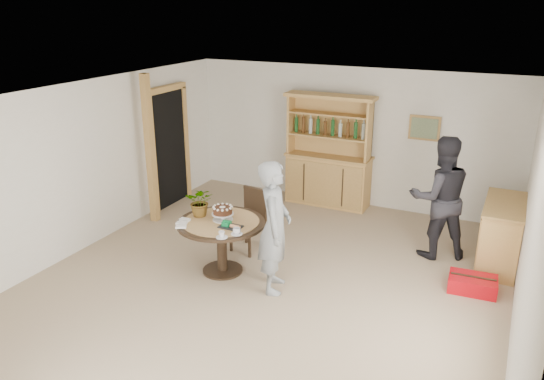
{
  "coord_description": "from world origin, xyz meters",
  "views": [
    {
      "loc": [
        2.78,
        -5.54,
        3.57
      ],
      "look_at": [
        -0.28,
        0.81,
        1.05
      ],
      "focal_mm": 35.0,
      "sensor_mm": 36.0,
      "label": 1
    }
  ],
  "objects_px": {
    "hutch": "(328,168)",
    "dining_chair": "(251,216)",
    "adult_person": "(440,197)",
    "red_suitcase": "(473,284)",
    "sideboard": "(501,234)",
    "teen_boy": "(274,227)",
    "dining_table": "(221,232)"
  },
  "relations": [
    {
      "from": "dining_chair",
      "to": "red_suitcase",
      "type": "xyz_separation_m",
      "value": [
        3.19,
        0.12,
        -0.43
      ]
    },
    {
      "from": "teen_boy",
      "to": "red_suitcase",
      "type": "xyz_separation_m",
      "value": [
        2.36,
        1.05,
        -0.77
      ]
    },
    {
      "from": "teen_boy",
      "to": "adult_person",
      "type": "height_order",
      "value": "adult_person"
    },
    {
      "from": "sideboard",
      "to": "dining_chair",
      "type": "height_order",
      "value": "dining_chair"
    },
    {
      "from": "red_suitcase",
      "to": "adult_person",
      "type": "bearing_deg",
      "value": 122.33
    },
    {
      "from": "teen_boy",
      "to": "adult_person",
      "type": "xyz_separation_m",
      "value": [
        1.72,
        1.91,
        0.04
      ]
    },
    {
      "from": "sideboard",
      "to": "adult_person",
      "type": "distance_m",
      "value": 0.98
    },
    {
      "from": "dining_table",
      "to": "teen_boy",
      "type": "bearing_deg",
      "value": -6.71
    },
    {
      "from": "hutch",
      "to": "sideboard",
      "type": "distance_m",
      "value": 3.29
    },
    {
      "from": "sideboard",
      "to": "red_suitcase",
      "type": "xyz_separation_m",
      "value": [
        -0.24,
        -0.94,
        -0.37
      ]
    },
    {
      "from": "dining_table",
      "to": "adult_person",
      "type": "relative_size",
      "value": 0.66
    },
    {
      "from": "hutch",
      "to": "adult_person",
      "type": "distance_m",
      "value": 2.54
    },
    {
      "from": "red_suitcase",
      "to": "teen_boy",
      "type": "bearing_deg",
      "value": -159.99
    },
    {
      "from": "dining_table",
      "to": "red_suitcase",
      "type": "height_order",
      "value": "dining_table"
    },
    {
      "from": "dining_chair",
      "to": "adult_person",
      "type": "distance_m",
      "value": 2.77
    },
    {
      "from": "hutch",
      "to": "teen_boy",
      "type": "bearing_deg",
      "value": -82.2
    },
    {
      "from": "sideboard",
      "to": "red_suitcase",
      "type": "distance_m",
      "value": 1.04
    },
    {
      "from": "adult_person",
      "to": "dining_chair",
      "type": "bearing_deg",
      "value": -5.25
    },
    {
      "from": "dining_chair",
      "to": "teen_boy",
      "type": "height_order",
      "value": "teen_boy"
    },
    {
      "from": "teen_boy",
      "to": "red_suitcase",
      "type": "relative_size",
      "value": 2.78
    },
    {
      "from": "hutch",
      "to": "teen_boy",
      "type": "height_order",
      "value": "hutch"
    },
    {
      "from": "adult_person",
      "to": "red_suitcase",
      "type": "height_order",
      "value": "adult_person"
    },
    {
      "from": "dining_table",
      "to": "teen_boy",
      "type": "relative_size",
      "value": 0.69
    },
    {
      "from": "dining_table",
      "to": "red_suitcase",
      "type": "relative_size",
      "value": 1.92
    },
    {
      "from": "hutch",
      "to": "red_suitcase",
      "type": "bearing_deg",
      "value": -37.88
    },
    {
      "from": "sideboard",
      "to": "teen_boy",
      "type": "xyz_separation_m",
      "value": [
        -2.6,
        -1.99,
        0.4
      ]
    },
    {
      "from": "dining_table",
      "to": "adult_person",
      "type": "distance_m",
      "value": 3.16
    },
    {
      "from": "dining_table",
      "to": "dining_chair",
      "type": "distance_m",
      "value": 0.83
    },
    {
      "from": "sideboard",
      "to": "red_suitcase",
      "type": "height_order",
      "value": "sideboard"
    },
    {
      "from": "teen_boy",
      "to": "adult_person",
      "type": "distance_m",
      "value": 2.58
    },
    {
      "from": "hutch",
      "to": "dining_chair",
      "type": "relative_size",
      "value": 2.16
    },
    {
      "from": "hutch",
      "to": "red_suitcase",
      "type": "xyz_separation_m",
      "value": [
        2.8,
        -2.18,
        -0.59
      ]
    }
  ]
}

